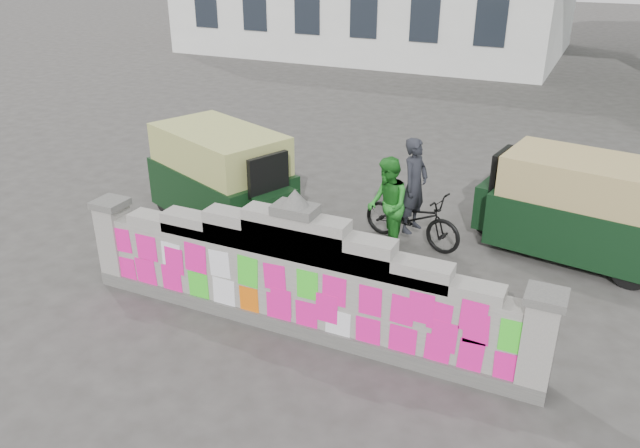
# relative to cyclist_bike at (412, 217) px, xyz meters

# --- Properties ---
(ground) EXTENTS (100.00, 100.00, 0.00)m
(ground) POSITION_rel_cyclist_bike_xyz_m (-0.59, -3.12, -0.47)
(ground) COLOR #383533
(ground) RESTS_ON ground
(parapet_wall) EXTENTS (6.48, 0.44, 2.01)m
(parapet_wall) POSITION_rel_cyclist_bike_xyz_m (-0.59, -3.12, 0.27)
(parapet_wall) COLOR #4C4C49
(parapet_wall) RESTS_ON ground
(cyclist_bike) EXTENTS (1.90, 1.01, 0.95)m
(cyclist_bike) POSITION_rel_cyclist_bike_xyz_m (0.00, 0.00, 0.00)
(cyclist_bike) COLOR black
(cyclist_bike) RESTS_ON ground
(cyclist_rider) EXTENTS (0.51, 0.66, 1.61)m
(cyclist_rider) POSITION_rel_cyclist_bike_xyz_m (0.00, 0.00, 0.33)
(cyclist_rider) COLOR black
(cyclist_rider) RESTS_ON ground
(pedestrian) EXTENTS (0.92, 0.98, 1.61)m
(pedestrian) POSITION_rel_cyclist_bike_xyz_m (-0.31, -0.42, 0.33)
(pedestrian) COLOR #238124
(pedestrian) RESTS_ON ground
(rickshaw_left) EXTENTS (3.21, 2.36, 1.73)m
(rickshaw_left) POSITION_rel_cyclist_bike_xyz_m (-3.33, -0.63, 0.42)
(rickshaw_left) COLOR black
(rickshaw_left) RESTS_ON ground
(rickshaw_right) EXTENTS (3.11, 1.80, 1.67)m
(rickshaw_right) POSITION_rel_cyclist_bike_xyz_m (2.47, 0.69, 0.39)
(rickshaw_right) COLOR black
(rickshaw_right) RESTS_ON ground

